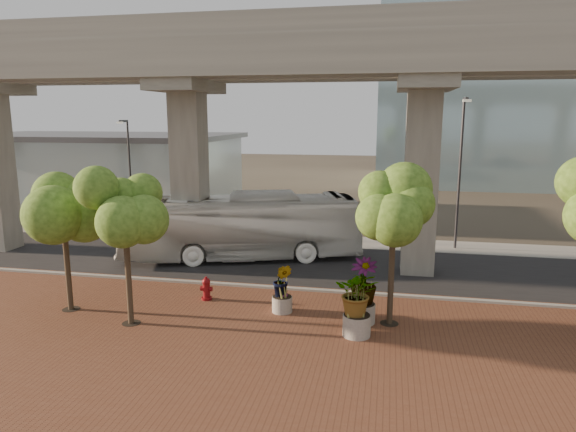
# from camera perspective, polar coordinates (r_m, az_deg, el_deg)

# --- Properties ---
(ground) EXTENTS (160.00, 160.00, 0.00)m
(ground) POSITION_cam_1_polar(r_m,az_deg,el_deg) (25.44, 0.55, -6.80)
(ground) COLOR #3A332A
(ground) RESTS_ON ground
(brick_plaza) EXTENTS (70.00, 13.00, 0.06)m
(brick_plaza) POSITION_cam_1_polar(r_m,az_deg,el_deg) (18.17, -4.29, -14.31)
(brick_plaza) COLOR brown
(brick_plaza) RESTS_ON ground
(asphalt_road) EXTENTS (90.00, 8.00, 0.04)m
(asphalt_road) POSITION_cam_1_polar(r_m,az_deg,el_deg) (27.32, 1.33, -5.49)
(asphalt_road) COLOR black
(asphalt_road) RESTS_ON ground
(curb_strip) EXTENTS (70.00, 0.25, 0.16)m
(curb_strip) POSITION_cam_1_polar(r_m,az_deg,el_deg) (23.56, -0.36, -8.08)
(curb_strip) COLOR #99978E
(curb_strip) RESTS_ON ground
(far_sidewalk) EXTENTS (90.00, 3.00, 0.06)m
(far_sidewalk) POSITION_cam_1_polar(r_m,az_deg,el_deg) (32.56, 3.00, -2.76)
(far_sidewalk) COLOR #99978E
(far_sidewalk) RESTS_ON ground
(transit_viaduct) EXTENTS (72.00, 5.60, 12.40)m
(transit_viaduct) POSITION_cam_1_polar(r_m,az_deg,el_deg) (26.19, 1.40, 9.93)
(transit_viaduct) COLOR gray
(transit_viaduct) RESTS_ON ground
(station_pavilion) EXTENTS (23.00, 13.00, 6.30)m
(station_pavilion) POSITION_cam_1_polar(r_m,az_deg,el_deg) (46.95, -20.34, 4.78)
(station_pavilion) COLOR silver
(station_pavilion) RESTS_ON ground
(transit_bus) EXTENTS (13.35, 6.73, 3.63)m
(transit_bus) POSITION_cam_1_polar(r_m,az_deg,el_deg) (28.28, -5.26, -1.20)
(transit_bus) COLOR white
(transit_bus) RESTS_ON ground
(fire_hydrant) EXTENTS (0.50, 0.45, 1.01)m
(fire_hydrant) POSITION_cam_1_polar(r_m,az_deg,el_deg) (22.43, -9.06, -7.97)
(fire_hydrant) COLOR maroon
(fire_hydrant) RESTS_ON ground
(planter_front) EXTENTS (2.22, 2.22, 2.44)m
(planter_front) POSITION_cam_1_polar(r_m,az_deg,el_deg) (18.51, 7.72, -8.82)
(planter_front) COLOR gray
(planter_front) RESTS_ON ground
(planter_right) EXTENTS (2.35, 2.35, 2.51)m
(planter_right) POSITION_cam_1_polar(r_m,az_deg,el_deg) (19.67, 8.37, -7.51)
(planter_right) COLOR #A8A397
(planter_right) RESTS_ON ground
(planter_left) EXTENTS (1.81, 1.81, 1.99)m
(planter_left) POSITION_cam_1_polar(r_m,az_deg,el_deg) (20.58, -0.65, -7.45)
(planter_left) COLOR #A9A299
(planter_left) RESTS_ON ground
(street_tree_far_west) EXTENTS (3.41, 3.41, 5.99)m
(street_tree_far_west) POSITION_cam_1_polar(r_m,az_deg,el_deg) (21.93, -23.82, 1.38)
(street_tree_far_west) COLOR #493929
(street_tree_far_west) RESTS_ON ground
(street_tree_near_west) EXTENTS (3.42, 3.42, 6.09)m
(street_tree_near_west) POSITION_cam_1_polar(r_m,az_deg,el_deg) (19.56, -17.76, 1.01)
(street_tree_near_west) COLOR #493929
(street_tree_near_west) RESTS_ON ground
(street_tree_near_east) EXTENTS (3.50, 3.50, 6.03)m
(street_tree_near_east) POSITION_cam_1_polar(r_m,az_deg,el_deg) (19.02, 11.68, 0.75)
(street_tree_near_east) COLOR #493929
(street_tree_near_east) RESTS_ON ground
(streetlamp_west) EXTENTS (0.37, 1.09, 7.51)m
(streetlamp_west) POSITION_cam_1_polar(r_m,az_deg,el_deg) (35.28, -17.24, 5.02)
(streetlamp_west) COLOR #292A2E
(streetlamp_west) RESTS_ON ground
(streetlamp_east) EXTENTS (0.43, 1.27, 8.77)m
(streetlamp_east) POSITION_cam_1_polar(r_m,az_deg,el_deg) (31.31, 18.63, 5.57)
(streetlamp_east) COLOR #2F2F34
(streetlamp_east) RESTS_ON ground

